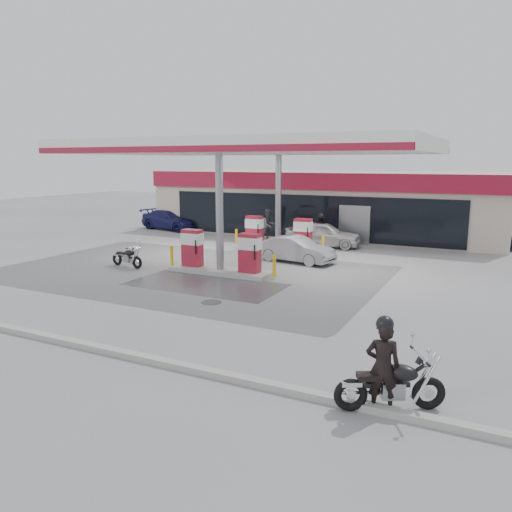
{
  "coord_description": "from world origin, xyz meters",
  "views": [
    {
      "loc": [
        10.55,
        -15.81,
        4.68
      ],
      "look_at": [
        2.43,
        0.5,
        1.2
      ],
      "focal_mm": 35.0,
      "sensor_mm": 36.0,
      "label": 1
    }
  ],
  "objects_px": {
    "pump_island_near": "(220,257)",
    "parked_motorcycle": "(127,258)",
    "attendant": "(268,225)",
    "parked_car_right": "(483,238)",
    "sedan_white": "(323,234)",
    "hatchback_silver": "(296,249)",
    "parked_car_left": "(171,220)",
    "pump_island_far": "(278,237)",
    "main_motorcycle": "(392,386)",
    "biker_main": "(383,367)",
    "biker_walking": "(320,231)"
  },
  "relations": [
    {
      "from": "parked_car_right",
      "to": "biker_walking",
      "type": "relative_size",
      "value": 2.15
    },
    {
      "from": "sedan_white",
      "to": "biker_walking",
      "type": "distance_m",
      "value": 0.28
    },
    {
      "from": "parked_car_left",
      "to": "parked_car_right",
      "type": "xyz_separation_m",
      "value": [
        19.66,
        1.72,
        -0.17
      ]
    },
    {
      "from": "main_motorcycle",
      "to": "parked_car_right",
      "type": "xyz_separation_m",
      "value": [
        0.72,
        20.76,
        0.02
      ]
    },
    {
      "from": "pump_island_near",
      "to": "main_motorcycle",
      "type": "distance_m",
      "value": 12.52
    },
    {
      "from": "biker_walking",
      "to": "sedan_white",
      "type": "bearing_deg",
      "value": -33.43
    },
    {
      "from": "sedan_white",
      "to": "pump_island_near",
      "type": "bearing_deg",
      "value": 158.96
    },
    {
      "from": "pump_island_far",
      "to": "parked_motorcycle",
      "type": "distance_m",
      "value": 8.08
    },
    {
      "from": "biker_main",
      "to": "parked_motorcycle",
      "type": "distance_m",
      "value": 15.4
    },
    {
      "from": "parked_car_left",
      "to": "parked_car_right",
      "type": "bearing_deg",
      "value": -73.95
    },
    {
      "from": "hatchback_silver",
      "to": "parked_car_right",
      "type": "distance_m",
      "value": 11.37
    },
    {
      "from": "main_motorcycle",
      "to": "biker_main",
      "type": "relative_size",
      "value": 1.11
    },
    {
      "from": "main_motorcycle",
      "to": "attendant",
      "type": "distance_m",
      "value": 20.63
    },
    {
      "from": "hatchback_silver",
      "to": "parked_car_left",
      "type": "bearing_deg",
      "value": 69.54
    },
    {
      "from": "hatchback_silver",
      "to": "attendant",
      "type": "bearing_deg",
      "value": 45.12
    },
    {
      "from": "biker_main",
      "to": "parked_car_right",
      "type": "distance_m",
      "value": 20.88
    },
    {
      "from": "hatchback_silver",
      "to": "pump_island_near",
      "type": "bearing_deg",
      "value": 159.83
    },
    {
      "from": "hatchback_silver",
      "to": "parked_car_left",
      "type": "relative_size",
      "value": 0.79
    },
    {
      "from": "pump_island_near",
      "to": "parked_motorcycle",
      "type": "xyz_separation_m",
      "value": [
        -4.34,
        -0.8,
        -0.29
      ]
    },
    {
      "from": "sedan_white",
      "to": "parked_car_right",
      "type": "distance_m",
      "value": 8.79
    },
    {
      "from": "pump_island_near",
      "to": "main_motorcycle",
      "type": "relative_size",
      "value": 2.63
    },
    {
      "from": "biker_main",
      "to": "biker_walking",
      "type": "height_order",
      "value": "biker_main"
    },
    {
      "from": "parked_motorcycle",
      "to": "hatchback_silver",
      "type": "distance_m",
      "value": 7.71
    },
    {
      "from": "pump_island_far",
      "to": "parked_motorcycle",
      "type": "relative_size",
      "value": 2.76
    },
    {
      "from": "parked_car_left",
      "to": "biker_main",
      "type": "bearing_deg",
      "value": -124.51
    },
    {
      "from": "attendant",
      "to": "parked_car_left",
      "type": "bearing_deg",
      "value": 101.83
    },
    {
      "from": "attendant",
      "to": "pump_island_far",
      "type": "bearing_deg",
      "value": -124.27
    },
    {
      "from": "sedan_white",
      "to": "attendant",
      "type": "xyz_separation_m",
      "value": [
        -3.6,
        0.6,
        0.24
      ]
    },
    {
      "from": "parked_motorcycle",
      "to": "parked_car_right",
      "type": "height_order",
      "value": "parked_car_right"
    },
    {
      "from": "pump_island_near",
      "to": "biker_walking",
      "type": "relative_size",
      "value": 3.0
    },
    {
      "from": "pump_island_far",
      "to": "parked_car_right",
      "type": "distance_m",
      "value": 11.36
    },
    {
      "from": "pump_island_far",
      "to": "biker_main",
      "type": "xyz_separation_m",
      "value": [
        8.76,
        -14.87,
        0.17
      ]
    },
    {
      "from": "hatchback_silver",
      "to": "parked_car_left",
      "type": "xyz_separation_m",
      "value": [
        -11.98,
        6.66,
        0.07
      ]
    },
    {
      "from": "pump_island_near",
      "to": "sedan_white",
      "type": "relative_size",
      "value": 1.25
    },
    {
      "from": "parked_motorcycle",
      "to": "parked_car_left",
      "type": "height_order",
      "value": "parked_car_left"
    },
    {
      "from": "pump_island_far",
      "to": "main_motorcycle",
      "type": "xyz_separation_m",
      "value": [
        8.93,
        -14.77,
        -0.22
      ]
    },
    {
      "from": "pump_island_near",
      "to": "hatchback_silver",
      "type": "bearing_deg",
      "value": 61.2
    },
    {
      "from": "parked_motorcycle",
      "to": "sedan_white",
      "type": "distance_m",
      "value": 10.86
    },
    {
      "from": "hatchback_silver",
      "to": "biker_walking",
      "type": "bearing_deg",
      "value": 13.97
    },
    {
      "from": "pump_island_far",
      "to": "parked_car_right",
      "type": "height_order",
      "value": "pump_island_far"
    },
    {
      "from": "pump_island_near",
      "to": "parked_motorcycle",
      "type": "bearing_deg",
      "value": -169.54
    },
    {
      "from": "sedan_white",
      "to": "parked_car_left",
      "type": "distance_m",
      "value": 11.91
    },
    {
      "from": "parked_car_right",
      "to": "biker_walking",
      "type": "bearing_deg",
      "value": 121.42
    },
    {
      "from": "pump_island_near",
      "to": "pump_island_far",
      "type": "height_order",
      "value": "same"
    },
    {
      "from": "attendant",
      "to": "parked_car_right",
      "type": "distance_m",
      "value": 11.96
    },
    {
      "from": "biker_walking",
      "to": "parked_car_right",
      "type": "bearing_deg",
      "value": 25.68
    },
    {
      "from": "biker_main",
      "to": "biker_walking",
      "type": "relative_size",
      "value": 1.03
    },
    {
      "from": "parked_car_right",
      "to": "main_motorcycle",
      "type": "bearing_deg",
      "value": -174.77
    },
    {
      "from": "pump_island_near",
      "to": "parked_car_left",
      "type": "height_order",
      "value": "pump_island_near"
    },
    {
      "from": "biker_main",
      "to": "parked_car_left",
      "type": "height_order",
      "value": "biker_main"
    }
  ]
}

